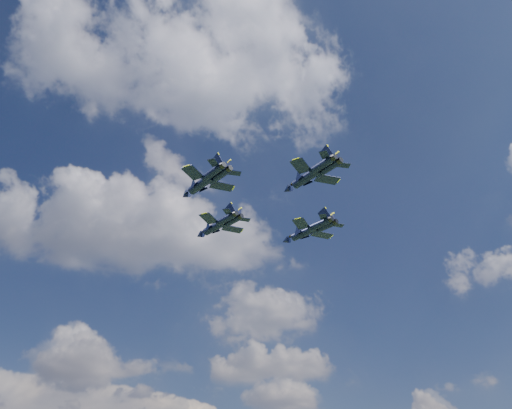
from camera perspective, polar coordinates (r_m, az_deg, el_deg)
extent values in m
cylinder|color=black|center=(121.32, -4.69, -2.57)|extent=(7.17, 8.61, 1.88)
cone|color=black|center=(125.53, -6.47, -3.53)|extent=(3.05, 3.23, 1.77)
ellipsoid|color=brown|center=(123.97, -5.70, -2.89)|extent=(2.62, 2.99, 0.86)
cube|color=black|center=(117.87, -5.43, -1.59)|extent=(4.79, 5.51, 0.19)
cube|color=black|center=(122.02, -2.71, -2.83)|extent=(5.34, 3.88, 0.19)
cube|color=black|center=(114.73, -3.28, -0.78)|extent=(2.47, 2.93, 0.15)
cube|color=black|center=(117.82, -1.30, -1.73)|extent=(2.72, 1.95, 0.15)
cube|color=black|center=(116.89, -2.95, -0.60)|extent=(2.45, 2.10, 3.14)
cube|color=black|center=(118.19, -2.12, -0.99)|extent=(1.82, 2.88, 3.14)
cylinder|color=black|center=(99.58, -6.23, 2.37)|extent=(6.50, 8.33, 1.78)
cone|color=black|center=(103.61, -8.09, 1.03)|extent=(2.84, 3.07, 1.68)
ellipsoid|color=brown|center=(102.15, -7.29, 1.85)|extent=(2.40, 2.88, 0.81)
cube|color=black|center=(96.61, -7.25, 3.64)|extent=(4.65, 5.21, 0.18)
cube|color=black|center=(99.94, -3.92, 2.10)|extent=(4.99, 3.49, 0.18)
cube|color=black|center=(93.52, -4.90, 4.82)|extent=(2.41, 2.79, 0.14)
cube|color=black|center=(96.02, -2.46, 3.62)|extent=(2.52, 1.74, 0.14)
cube|color=black|center=(95.55, -4.44, 4.92)|extent=(2.23, 2.09, 2.97)
cube|color=black|center=(96.60, -3.42, 4.42)|extent=(1.71, 2.77, 2.97)
cylinder|color=black|center=(118.11, 5.59, -3.19)|extent=(7.35, 8.63, 1.90)
cone|color=black|center=(121.58, 3.39, -4.17)|extent=(3.10, 3.26, 1.79)
ellipsoid|color=brown|center=(120.33, 4.32, -3.51)|extent=(2.67, 3.01, 0.86)
cube|color=black|center=(114.36, 5.17, -2.19)|extent=(4.79, 5.57, 0.19)
cube|color=black|center=(119.62, 7.54, -3.45)|extent=(5.42, 3.98, 0.19)
cube|color=black|center=(112.12, 7.69, -1.38)|extent=(2.47, 2.95, 0.15)
cube|color=black|center=(116.02, 9.37, -2.33)|extent=(2.77, 2.00, 0.15)
cube|color=black|center=(114.40, 7.80, -1.17)|extent=(2.50, 2.09, 3.17)
cube|color=black|center=(116.03, 8.51, -1.58)|extent=(1.84, 2.89, 3.17)
cylinder|color=black|center=(98.93, 5.85, 3.12)|extent=(6.36, 8.61, 1.81)
cone|color=black|center=(102.36, 3.58, 1.68)|extent=(2.84, 3.12, 1.71)
ellipsoid|color=brown|center=(101.16, 4.52, 2.55)|extent=(2.37, 2.96, 0.82)
cube|color=black|center=(95.66, 5.12, 4.43)|extent=(4.82, 5.28, 0.18)
cube|color=black|center=(100.01, 8.14, 2.87)|extent=(5.01, 3.39, 0.18)
cube|color=black|center=(93.34, 7.83, 5.68)|extent=(2.51, 2.84, 0.14)
cube|color=black|center=(96.58, 10.00, 4.46)|extent=(2.52, 1.68, 0.14)
cube|color=black|center=(95.52, 8.06, 5.77)|extent=(2.19, 2.20, 3.03)
cube|color=black|center=(96.87, 8.97, 5.26)|extent=(1.72, 2.86, 3.03)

